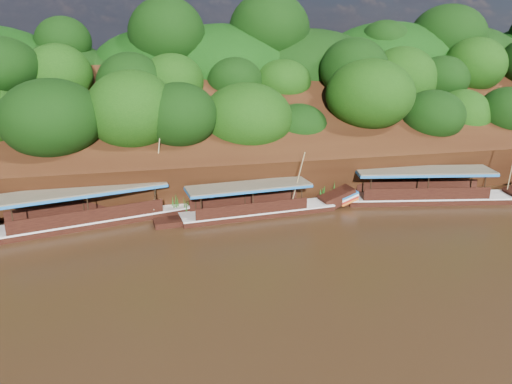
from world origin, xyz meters
TOP-DOWN VIEW (x-y plane):
  - ground at (0.00, 0.00)m, footprint 160.00×160.00m
  - riverbank at (-0.01, 22.73)m, footprint 120.00×30.06m
  - boat_0 at (15.51, 7.05)m, footprint 16.48×5.12m
  - boat_1 at (1.04, 7.39)m, footprint 13.86×3.29m
  - boat_2 at (-10.17, 8.53)m, footprint 16.90×6.21m
  - reeds at (-3.28, 9.50)m, footprint 49.81×2.54m

SIDE VIEW (x-z plane):
  - ground at x=0.00m, z-range 0.00..0.00m
  - boat_1 at x=1.04m, z-range -2.08..3.16m
  - boat_0 at x=15.51m, z-range -2.48..3.68m
  - boat_2 at x=-10.17m, z-range -2.91..4.11m
  - reeds at x=-3.28m, z-range -0.08..1.84m
  - riverbank at x=-0.01m, z-range -7.81..11.59m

